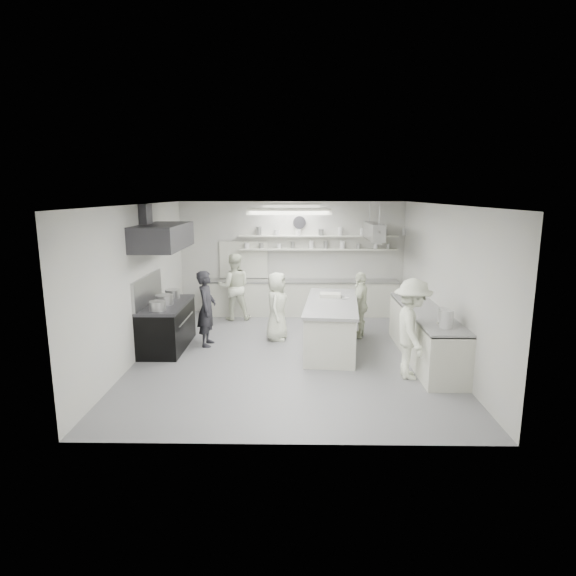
{
  "coord_description": "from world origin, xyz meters",
  "views": [
    {
      "loc": [
        0.1,
        -9.11,
        3.22
      ],
      "look_at": [
        -0.06,
        0.6,
        1.25
      ],
      "focal_mm": 29.38,
      "sensor_mm": 36.0,
      "label": 1
    }
  ],
  "objects_px": {
    "stove": "(167,327)",
    "right_counter": "(425,336)",
    "cook_stove": "(207,308)",
    "prep_island": "(331,326)",
    "back_counter": "(303,298)",
    "cook_back": "(234,287)"
  },
  "relations": [
    {
      "from": "back_counter",
      "to": "cook_stove",
      "type": "height_order",
      "value": "cook_stove"
    },
    {
      "from": "stove",
      "to": "right_counter",
      "type": "distance_m",
      "value": 5.28
    },
    {
      "from": "back_counter",
      "to": "cook_back",
      "type": "height_order",
      "value": "cook_back"
    },
    {
      "from": "stove",
      "to": "cook_back",
      "type": "xyz_separation_m",
      "value": [
        1.13,
        2.28,
        0.41
      ]
    },
    {
      "from": "right_counter",
      "to": "cook_back",
      "type": "bearing_deg",
      "value": 145.03
    },
    {
      "from": "stove",
      "to": "right_counter",
      "type": "bearing_deg",
      "value": -6.52
    },
    {
      "from": "stove",
      "to": "right_counter",
      "type": "relative_size",
      "value": 0.55
    },
    {
      "from": "back_counter",
      "to": "cook_stove",
      "type": "distance_m",
      "value": 3.38
    },
    {
      "from": "stove",
      "to": "back_counter",
      "type": "relative_size",
      "value": 0.36
    },
    {
      "from": "right_counter",
      "to": "prep_island",
      "type": "bearing_deg",
      "value": 160.78
    },
    {
      "from": "right_counter",
      "to": "cook_stove",
      "type": "distance_m",
      "value": 4.51
    },
    {
      "from": "prep_island",
      "to": "cook_back",
      "type": "distance_m",
      "value": 3.27
    },
    {
      "from": "cook_stove",
      "to": "cook_back",
      "type": "bearing_deg",
      "value": -7.06
    },
    {
      "from": "stove",
      "to": "right_counter",
      "type": "height_order",
      "value": "right_counter"
    },
    {
      "from": "stove",
      "to": "back_counter",
      "type": "distance_m",
      "value": 4.03
    },
    {
      "from": "stove",
      "to": "cook_stove",
      "type": "relative_size",
      "value": 1.11
    },
    {
      "from": "stove",
      "to": "back_counter",
      "type": "bearing_deg",
      "value": 43.99
    },
    {
      "from": "cook_stove",
      "to": "right_counter",
      "type": "bearing_deg",
      "value": -98.43
    },
    {
      "from": "prep_island",
      "to": "right_counter",
      "type": "bearing_deg",
      "value": -13.44
    },
    {
      "from": "back_counter",
      "to": "cook_stove",
      "type": "relative_size",
      "value": 3.08
    },
    {
      "from": "right_counter",
      "to": "cook_back",
      "type": "distance_m",
      "value": 5.04
    },
    {
      "from": "stove",
      "to": "prep_island",
      "type": "relative_size",
      "value": 0.69
    }
  ]
}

